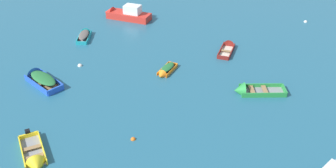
% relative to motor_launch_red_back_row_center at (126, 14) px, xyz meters
% --- Properties ---
extents(motor_launch_red_back_row_center, '(6.15, 2.76, 2.13)m').
position_rel_motor_launch_red_back_row_center_xyz_m(motor_launch_red_back_row_center, '(0.00, 0.00, 0.00)').
color(motor_launch_red_back_row_center, red).
rests_on(motor_launch_red_back_row_center, ground_plane).
extents(rowboat_green_near_right, '(4.54, 2.33, 1.41)m').
position_rel_motor_launch_red_back_row_center_xyz_m(rowboat_green_near_right, '(14.92, -13.99, -0.39)').
color(rowboat_green_near_right, gray).
rests_on(rowboat_green_near_right, ground_plane).
extents(rowboat_blue_cluster_inner, '(4.55, 3.69, 1.47)m').
position_rel_motor_launch_red_back_row_center_xyz_m(rowboat_blue_cluster_inner, '(-3.33, -15.68, -0.20)').
color(rowboat_blue_cluster_inner, '#99754C').
rests_on(rowboat_blue_cluster_inner, ground_plane).
extents(rowboat_yellow_outer_left, '(3.38, 3.90, 1.28)m').
position_rel_motor_launch_red_back_row_center_xyz_m(rowboat_yellow_outer_left, '(1.18, -25.20, -0.40)').
color(rowboat_yellow_outer_left, gray).
rests_on(rowboat_yellow_outer_left, ground_plane).
extents(rowboat_orange_foreground_center, '(1.64, 2.96, 0.89)m').
position_rel_motor_launch_red_back_row_center_xyz_m(rowboat_orange_foreground_center, '(7.36, -12.12, -0.35)').
color(rowboat_orange_foreground_center, '#4C4C51').
rests_on(rowboat_orange_foreground_center, ground_plane).
extents(rowboat_maroon_midfield_right, '(1.66, 3.86, 1.10)m').
position_rel_motor_launch_red_back_row_center_xyz_m(rowboat_maroon_midfield_right, '(12.74, -5.83, -0.41)').
color(rowboat_maroon_midfield_right, beige).
rests_on(rowboat_maroon_midfield_right, ground_plane).
extents(rowboat_turquoise_far_left, '(1.75, 3.63, 1.06)m').
position_rel_motor_launch_red_back_row_center_xyz_m(rowboat_turquoise_far_left, '(-2.91, -5.94, -0.29)').
color(rowboat_turquoise_far_left, gray).
rests_on(rowboat_turquoise_far_left, ground_plane).
extents(mooring_buoy_far_field, '(0.41, 0.41, 0.41)m').
position_rel_motor_launch_red_back_row_center_xyz_m(mooring_buoy_far_field, '(21.41, 3.05, -0.59)').
color(mooring_buoy_far_field, silver).
rests_on(mooring_buoy_far_field, ground_plane).
extents(mooring_buoy_midfield, '(0.36, 0.36, 0.36)m').
position_rel_motor_launch_red_back_row_center_xyz_m(mooring_buoy_midfield, '(6.96, -21.79, -0.59)').
color(mooring_buoy_midfield, orange).
rests_on(mooring_buoy_midfield, ground_plane).
extents(mooring_buoy_outer_edge, '(0.44, 0.44, 0.44)m').
position_rel_motor_launch_red_back_row_center_xyz_m(mooring_buoy_outer_edge, '(-0.92, -12.32, -0.59)').
color(mooring_buoy_outer_edge, silver).
rests_on(mooring_buoy_outer_edge, ground_plane).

